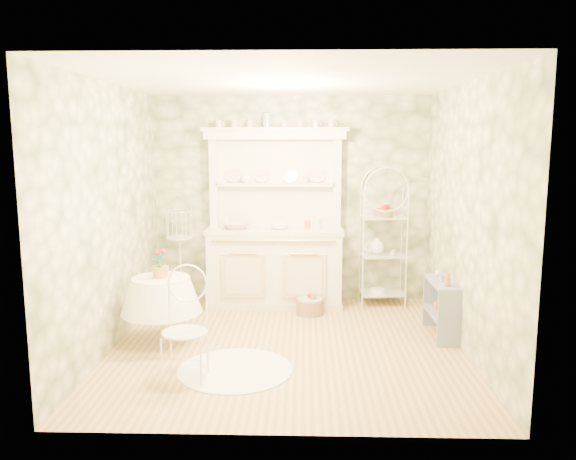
{
  "coord_description": "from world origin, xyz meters",
  "views": [
    {
      "loc": [
        0.18,
        -5.59,
        2.11
      ],
      "look_at": [
        0.0,
        0.5,
        1.15
      ],
      "focal_mm": 35.0,
      "sensor_mm": 36.0,
      "label": 1
    }
  ],
  "objects_px": {
    "floor_basket": "(310,304)",
    "side_shelf": "(441,309)",
    "cafe_chair": "(185,328)",
    "round_table": "(162,308)",
    "birdcage_stand": "(180,256)",
    "bakers_rack": "(383,234)",
    "kitchen_dresser": "(275,218)"
  },
  "relations": [
    {
      "from": "floor_basket",
      "to": "kitchen_dresser",
      "type": "bearing_deg",
      "value": 138.12
    },
    {
      "from": "kitchen_dresser",
      "to": "side_shelf",
      "type": "xyz_separation_m",
      "value": [
        1.88,
        -1.15,
        -0.84
      ]
    },
    {
      "from": "side_shelf",
      "to": "cafe_chair",
      "type": "xyz_separation_m",
      "value": [
        -2.55,
        -1.25,
        0.18
      ]
    },
    {
      "from": "side_shelf",
      "to": "floor_basket",
      "type": "bearing_deg",
      "value": 158.16
    },
    {
      "from": "round_table",
      "to": "kitchen_dresser",
      "type": "bearing_deg",
      "value": 52.89
    },
    {
      "from": "floor_basket",
      "to": "birdcage_stand",
      "type": "bearing_deg",
      "value": 171.48
    },
    {
      "from": "bakers_rack",
      "to": "floor_basket",
      "type": "height_order",
      "value": "bakers_rack"
    },
    {
      "from": "kitchen_dresser",
      "to": "cafe_chair",
      "type": "relative_size",
      "value": 2.35
    },
    {
      "from": "round_table",
      "to": "floor_basket",
      "type": "height_order",
      "value": "round_table"
    },
    {
      "from": "kitchen_dresser",
      "to": "floor_basket",
      "type": "xyz_separation_m",
      "value": [
        0.45,
        -0.41,
        -1.02
      ]
    },
    {
      "from": "side_shelf",
      "to": "round_table",
      "type": "relative_size",
      "value": 0.93
    },
    {
      "from": "kitchen_dresser",
      "to": "round_table",
      "type": "relative_size",
      "value": 3.0
    },
    {
      "from": "floor_basket",
      "to": "side_shelf",
      "type": "bearing_deg",
      "value": -27.6
    },
    {
      "from": "cafe_chair",
      "to": "birdcage_stand",
      "type": "relative_size",
      "value": 0.73
    },
    {
      "from": "bakers_rack",
      "to": "cafe_chair",
      "type": "relative_size",
      "value": 1.92
    },
    {
      "from": "side_shelf",
      "to": "cafe_chair",
      "type": "relative_size",
      "value": 0.73
    },
    {
      "from": "kitchen_dresser",
      "to": "round_table",
      "type": "xyz_separation_m",
      "value": [
        -1.11,
        -1.47,
        -0.76
      ]
    },
    {
      "from": "kitchen_dresser",
      "to": "floor_basket",
      "type": "relative_size",
      "value": 5.97
    },
    {
      "from": "round_table",
      "to": "floor_basket",
      "type": "relative_size",
      "value": 1.99
    },
    {
      "from": "side_shelf",
      "to": "birdcage_stand",
      "type": "xyz_separation_m",
      "value": [
        -3.08,
        0.99,
        0.37
      ]
    },
    {
      "from": "bakers_rack",
      "to": "birdcage_stand",
      "type": "distance_m",
      "value": 2.62
    },
    {
      "from": "birdcage_stand",
      "to": "bakers_rack",
      "type": "bearing_deg",
      "value": 5.16
    },
    {
      "from": "kitchen_dresser",
      "to": "floor_basket",
      "type": "height_order",
      "value": "kitchen_dresser"
    },
    {
      "from": "bakers_rack",
      "to": "side_shelf",
      "type": "height_order",
      "value": "bakers_rack"
    },
    {
      "from": "bakers_rack",
      "to": "side_shelf",
      "type": "xyz_separation_m",
      "value": [
        0.48,
        -1.23,
        -0.63
      ]
    },
    {
      "from": "cafe_chair",
      "to": "bakers_rack",
      "type": "bearing_deg",
      "value": 48.14
    },
    {
      "from": "round_table",
      "to": "birdcage_stand",
      "type": "relative_size",
      "value": 0.57
    },
    {
      "from": "kitchen_dresser",
      "to": "round_table",
      "type": "bearing_deg",
      "value": -127.11
    },
    {
      "from": "cafe_chair",
      "to": "kitchen_dresser",
      "type": "bearing_deg",
      "value": 72.43
    },
    {
      "from": "bakers_rack",
      "to": "floor_basket",
      "type": "relative_size",
      "value": 4.88
    },
    {
      "from": "round_table",
      "to": "cafe_chair",
      "type": "relative_size",
      "value": 0.78
    },
    {
      "from": "side_shelf",
      "to": "round_table",
      "type": "distance_m",
      "value": 3.01
    }
  ]
}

